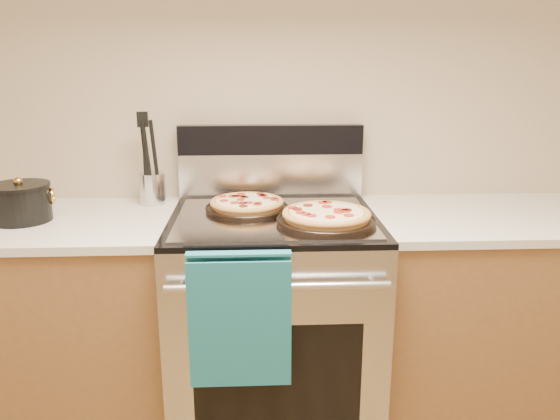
{
  "coord_description": "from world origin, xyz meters",
  "views": [
    {
      "loc": [
        -0.07,
        -0.28,
        1.47
      ],
      "look_at": [
        0.02,
        1.55,
        0.97
      ],
      "focal_mm": 35.0,
      "sensor_mm": 36.0,
      "label": 1
    }
  ],
  "objects_px": {
    "range_body": "(274,331)",
    "saucepan": "(21,204)",
    "utensil_crock": "(152,189)",
    "pepperoni_pizza_back": "(247,205)",
    "pepperoni_pizza_front": "(326,217)"
  },
  "relations": [
    {
      "from": "utensil_crock",
      "to": "saucepan",
      "type": "relative_size",
      "value": 0.62
    },
    {
      "from": "pepperoni_pizza_back",
      "to": "saucepan",
      "type": "bearing_deg",
      "value": -176.34
    },
    {
      "from": "pepperoni_pizza_front",
      "to": "utensil_crock",
      "type": "bearing_deg",
      "value": 151.51
    },
    {
      "from": "utensil_crock",
      "to": "saucepan",
      "type": "distance_m",
      "value": 0.49
    },
    {
      "from": "pepperoni_pizza_front",
      "to": "saucepan",
      "type": "relative_size",
      "value": 1.67
    },
    {
      "from": "pepperoni_pizza_front",
      "to": "saucepan",
      "type": "xyz_separation_m",
      "value": [
        -1.09,
        0.13,
        0.02
      ]
    },
    {
      "from": "utensil_crock",
      "to": "saucepan",
      "type": "bearing_deg",
      "value": -152.39
    },
    {
      "from": "utensil_crock",
      "to": "pepperoni_pizza_back",
      "type": "bearing_deg",
      "value": -24.34
    },
    {
      "from": "pepperoni_pizza_back",
      "to": "pepperoni_pizza_front",
      "type": "relative_size",
      "value": 0.9
    },
    {
      "from": "pepperoni_pizza_back",
      "to": "range_body",
      "type": "bearing_deg",
      "value": -33.98
    },
    {
      "from": "saucepan",
      "to": "utensil_crock",
      "type": "bearing_deg",
      "value": 27.61
    },
    {
      "from": "pepperoni_pizza_front",
      "to": "pepperoni_pizza_back",
      "type": "bearing_deg",
      "value": 146.29
    },
    {
      "from": "range_body",
      "to": "utensil_crock",
      "type": "bearing_deg",
      "value": 153.54
    },
    {
      "from": "pepperoni_pizza_back",
      "to": "pepperoni_pizza_front",
      "type": "xyz_separation_m",
      "value": [
        0.28,
        -0.19,
        0.0
      ]
    },
    {
      "from": "range_body",
      "to": "saucepan",
      "type": "relative_size",
      "value": 4.36
    }
  ]
}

